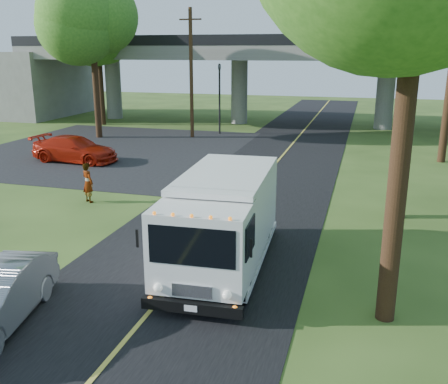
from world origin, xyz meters
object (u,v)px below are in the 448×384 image
at_px(utility_pole, 191,73).
at_px(step_van, 222,219).
at_px(traffic_signal, 220,91).
at_px(red_sedan, 75,149).
at_px(pedestrian, 88,183).
at_px(tree_left_far, 99,34).
at_px(tree_left_lot, 93,24).

relative_size(utility_pole, step_van, 1.35).
relative_size(traffic_signal, red_sedan, 1.04).
bearing_deg(red_sedan, pedestrian, -141.13).
xyz_separation_m(utility_pole, step_van, (8.46, -21.25, -3.10)).
relative_size(traffic_signal, pedestrian, 3.10).
bearing_deg(traffic_signal, tree_left_far, 170.35).
distance_m(step_van, red_sedan, 16.72).
bearing_deg(red_sedan, utility_pole, -17.22).
bearing_deg(utility_pole, red_sedan, -110.45).
relative_size(utility_pole, red_sedan, 1.80).
distance_m(traffic_signal, step_van, 24.33).
distance_m(tree_left_lot, red_sedan, 10.76).
height_order(tree_left_lot, step_van, tree_left_lot).
distance_m(tree_left_far, red_sedan, 16.17).
distance_m(red_sedan, pedestrian, 8.38).
bearing_deg(tree_left_far, pedestrian, -62.62).
xyz_separation_m(traffic_signal, step_van, (6.96, -23.25, -1.71)).
xyz_separation_m(tree_left_lot, step_van, (14.75, -19.09, -6.41)).
height_order(tree_left_lot, tree_left_far, tree_left_lot).
distance_m(tree_left_far, pedestrian, 23.88).
height_order(tree_left_far, red_sedan, tree_left_far).
height_order(tree_left_lot, pedestrian, tree_left_lot).
bearing_deg(step_van, red_sedan, 133.23).
bearing_deg(tree_left_lot, pedestrian, -62.29).
distance_m(utility_pole, red_sedan, 11.08).
relative_size(tree_left_far, pedestrian, 5.90).
bearing_deg(pedestrian, utility_pole, -55.90).
bearing_deg(traffic_signal, red_sedan, -113.61).
xyz_separation_m(tree_left_lot, tree_left_far, (-3.00, 6.00, -0.45)).
height_order(utility_pole, red_sedan, utility_pole).
bearing_deg(step_van, utility_pole, 108.57).
height_order(utility_pole, tree_left_far, tree_left_far).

